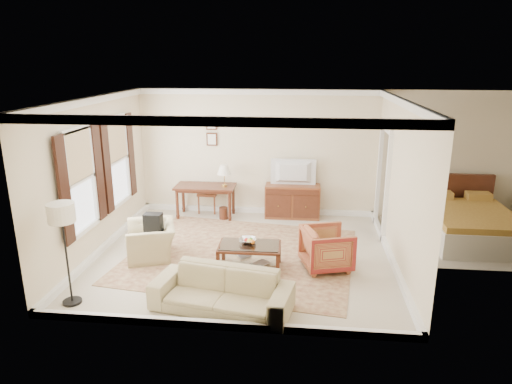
% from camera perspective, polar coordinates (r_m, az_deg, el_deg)
% --- Properties ---
extents(room_shell, '(5.51, 5.01, 2.91)m').
position_cam_1_polar(room_shell, '(7.98, -1.68, 8.57)').
color(room_shell, beige).
rests_on(room_shell, ground).
extents(annex_bedroom, '(3.00, 2.70, 2.90)m').
position_cam_1_polar(annex_bedroom, '(10.13, 25.53, -3.78)').
color(annex_bedroom, beige).
rests_on(annex_bedroom, ground).
extents(window_front, '(0.12, 1.56, 1.80)m').
position_cam_1_polar(window_front, '(8.31, -21.09, 1.31)').
color(window_front, '#CCB284').
rests_on(window_front, room_shell).
extents(window_rear, '(0.12, 1.56, 1.80)m').
position_cam_1_polar(window_rear, '(9.72, -16.90, 3.78)').
color(window_rear, '#CCB284').
rests_on(window_rear, room_shell).
extents(doorway, '(0.10, 1.12, 2.25)m').
position_cam_1_polar(doorway, '(9.79, 15.55, 1.11)').
color(doorway, white).
rests_on(doorway, room_shell).
extents(rug, '(4.51, 4.01, 0.01)m').
position_cam_1_polar(rug, '(8.65, -1.87, -7.83)').
color(rug, maroon).
rests_on(rug, room_shell).
extents(writing_desk, '(1.37, 0.68, 0.75)m').
position_cam_1_polar(writing_desk, '(10.55, -6.35, 0.24)').
color(writing_desk, '#4D2316').
rests_on(writing_desk, room_shell).
extents(desk_chair, '(0.45, 0.45, 1.05)m').
position_cam_1_polar(desk_chair, '(10.91, -6.03, 0.19)').
color(desk_chair, brown).
rests_on(desk_chair, room_shell).
extents(desk_lamp, '(0.32, 0.32, 0.50)m').
position_cam_1_polar(desk_lamp, '(10.37, -3.99, 2.08)').
color(desk_lamp, silver).
rests_on(desk_lamp, writing_desk).
extents(framed_prints, '(0.25, 0.04, 0.68)m').
position_cam_1_polar(framed_prints, '(10.64, -5.56, 7.60)').
color(framed_prints, '#4D2316').
rests_on(framed_prints, room_shell).
extents(sideboard, '(1.25, 0.48, 0.77)m').
position_cam_1_polar(sideboard, '(10.55, 4.58, -1.14)').
color(sideboard, brown).
rests_on(sideboard, room_shell).
extents(tv, '(0.97, 0.56, 0.13)m').
position_cam_1_polar(tv, '(10.30, 4.69, 3.45)').
color(tv, black).
rests_on(tv, sideboard).
extents(coffee_table, '(1.08, 0.65, 0.46)m').
position_cam_1_polar(coffee_table, '(7.99, -0.82, -7.28)').
color(coffee_table, '#4D2316').
rests_on(coffee_table, room_shell).
extents(fruit_bowl, '(0.42, 0.42, 0.10)m').
position_cam_1_polar(fruit_bowl, '(8.00, -1.05, -6.00)').
color(fruit_bowl, silver).
rests_on(fruit_bowl, coffee_table).
extents(book_a, '(0.26, 0.18, 0.38)m').
position_cam_1_polar(book_a, '(8.18, -2.29, -8.01)').
color(book_a, brown).
rests_on(book_a, coffee_table).
extents(book_b, '(0.23, 0.20, 0.38)m').
position_cam_1_polar(book_b, '(7.99, 0.05, -8.66)').
color(book_b, brown).
rests_on(book_b, coffee_table).
extents(striped_armchair, '(0.94, 0.97, 0.82)m').
position_cam_1_polar(striped_armchair, '(8.07, 8.84, -6.76)').
color(striped_armchair, maroon).
rests_on(striped_armchair, room_shell).
extents(club_armchair, '(0.92, 1.13, 0.85)m').
position_cam_1_polar(club_armchair, '(8.65, -12.99, -5.25)').
color(club_armchair, tan).
rests_on(club_armchair, room_shell).
extents(backpack, '(0.37, 0.39, 0.40)m').
position_cam_1_polar(backpack, '(8.63, -12.73, -3.57)').
color(backpack, black).
rests_on(backpack, club_armchair).
extents(sofa, '(2.12, 0.97, 0.80)m').
position_cam_1_polar(sofa, '(6.77, -4.32, -11.47)').
color(sofa, tan).
rests_on(sofa, room_shell).
extents(floor_lamp, '(0.39, 0.39, 1.58)m').
position_cam_1_polar(floor_lamp, '(7.10, -23.09, -3.28)').
color(floor_lamp, black).
rests_on(floor_lamp, room_shell).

